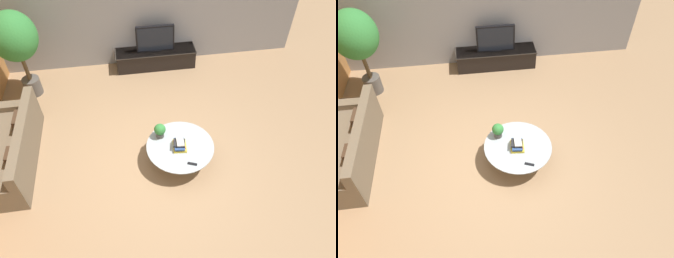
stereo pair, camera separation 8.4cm
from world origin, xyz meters
The scene contains 10 objects.
ground_plane centered at (0.00, 0.00, 0.00)m, with size 24.00×24.00×0.00m, color #9E7A56.
back_wall_stone centered at (0.00, 3.26, 1.50)m, with size 7.40×0.12×3.00m, color #939399.
media_console centered at (0.28, 2.94, 0.23)m, with size 1.89×0.50×0.44m.
television centered at (0.28, 2.94, 0.75)m, with size 0.88×0.13×0.63m.
coffee_table centered at (0.34, 0.02, 0.28)m, with size 1.19×1.19×0.39m.
couch_by_wall centered at (-2.61, 0.46, 0.28)m, with size 0.84×2.15×0.84m.
potted_palm_tall centered at (-2.51, 2.37, 1.34)m, with size 0.90×0.90×1.92m.
potted_plant_tabletop centered at (0.03, 0.30, 0.55)m, with size 0.21×0.21×0.28m.
book_stack centered at (0.33, 0.00, 0.46)m, with size 0.25×0.31×0.16m.
remote_black centered at (0.47, -0.40, 0.40)m, with size 0.04×0.16×0.02m, color black.
Camera 2 is at (-0.35, -3.60, 4.81)m, focal length 35.00 mm.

